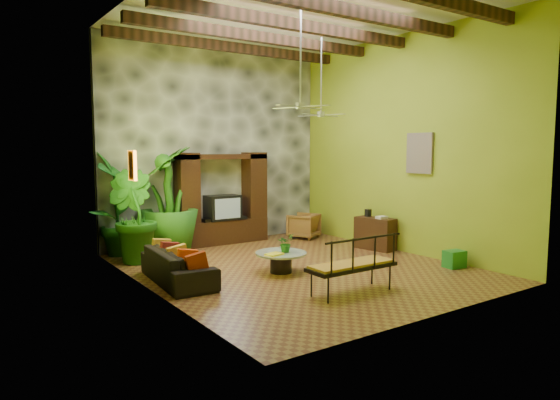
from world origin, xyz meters
TOP-DOWN VIEW (x-y plane):
  - ground at (0.00, 0.00)m, footprint 7.00×7.00m
  - ceiling at (0.00, 0.00)m, footprint 6.00×7.00m
  - back_wall at (0.00, 3.50)m, footprint 6.00×0.02m
  - left_wall at (-3.00, 0.00)m, footprint 0.02×7.00m
  - right_wall at (3.00, 0.00)m, footprint 0.02×7.00m
  - stone_accent_wall at (0.00, 3.44)m, footprint 5.98×0.10m
  - ceiling_beams at (0.00, 0.00)m, footprint 5.95×5.36m
  - entertainment_center at (0.00, 3.14)m, footprint 2.40×0.55m
  - ceiling_fan_front at (-0.20, -0.40)m, footprint 1.28×1.28m
  - ceiling_fan_back at (1.60, 1.20)m, footprint 1.28×1.28m
  - wall_art_mask at (-2.96, 1.00)m, footprint 0.06×0.32m
  - wall_art_painting at (2.96, -0.60)m, footprint 0.06×0.70m
  - sofa at (-2.41, 0.31)m, footprint 0.95×2.10m
  - wicker_armchair at (2.15, 2.57)m, footprint 0.97×0.98m
  - tall_plant_a at (-2.64, 3.15)m, footprint 1.41×1.49m
  - tall_plant_b at (-2.56, 2.34)m, footprint 1.28×1.37m
  - tall_plant_c at (-1.52, 2.95)m, footprint 1.78×1.78m
  - coffee_table at (-0.48, -0.16)m, footprint 1.00×1.00m
  - centerpiece_plant at (-0.38, -0.18)m, footprint 0.39×0.36m
  - yellow_tray at (-0.73, -0.30)m, footprint 0.36×0.29m
  - iron_bench at (-0.29, -2.04)m, footprint 1.61×0.59m
  - side_console at (2.65, 0.41)m, footprint 0.59×1.01m
  - green_bin at (2.65, -1.82)m, footprint 0.44×0.35m

SIDE VIEW (x-z plane):
  - ground at x=0.00m, z-range 0.00..0.00m
  - green_bin at x=2.65m, z-range 0.00..0.35m
  - coffee_table at x=-0.48m, z-range 0.06..0.46m
  - sofa at x=-2.41m, z-range 0.00..0.60m
  - wicker_armchair at x=2.15m, z-range 0.00..0.67m
  - side_console at x=2.65m, z-range 0.00..0.76m
  - yellow_tray at x=-0.73m, z-range 0.40..0.43m
  - iron_bench at x=-0.29m, z-range 0.25..0.82m
  - centerpiece_plant at x=-0.38m, z-range 0.40..0.76m
  - entertainment_center at x=0.00m, z-range -0.18..2.12m
  - tall_plant_b at x=-2.56m, z-range 0.00..1.97m
  - tall_plant_a at x=-2.64m, z-range 0.00..2.35m
  - tall_plant_c at x=-1.52m, z-range 0.00..2.45m
  - wall_art_mask at x=-2.96m, z-range 1.83..2.38m
  - wall_art_painting at x=2.96m, z-range 1.85..2.75m
  - back_wall at x=0.00m, z-range 0.00..5.00m
  - left_wall at x=-3.00m, z-range 0.00..5.00m
  - right_wall at x=3.00m, z-range 0.00..5.00m
  - stone_accent_wall at x=0.00m, z-range 0.01..4.99m
  - ceiling_fan_front at x=-0.20m, z-range 2.47..4.33m
  - ceiling_fan_back at x=1.60m, z-range 2.47..4.33m
  - ceiling_beams at x=0.00m, z-range 4.67..4.89m
  - ceiling at x=0.00m, z-range 4.99..5.01m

